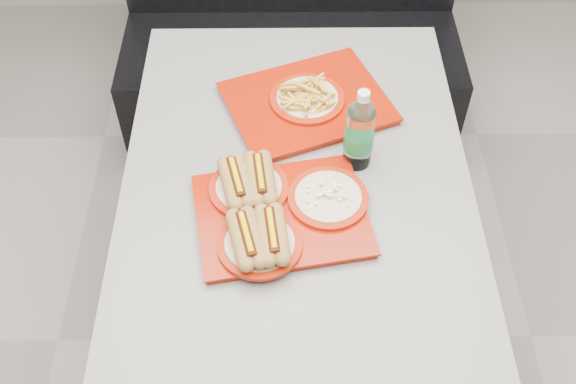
{
  "coord_description": "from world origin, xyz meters",
  "views": [
    {
      "loc": [
        -0.03,
        -1.07,
        2.06
      ],
      "look_at": [
        -0.02,
        -0.05,
        0.83
      ],
      "focal_mm": 42.0,
      "sensor_mm": 36.0,
      "label": 1
    }
  ],
  "objects_px": {
    "diner_table": "(297,237)",
    "tray_far": "(307,100)",
    "booth_bench": "(291,40)",
    "water_bottle": "(359,133)",
    "tray_near": "(274,211)"
  },
  "relations": [
    {
      "from": "tray_near",
      "to": "water_bottle",
      "type": "height_order",
      "value": "water_bottle"
    },
    {
      "from": "tray_far",
      "to": "water_bottle",
      "type": "xyz_separation_m",
      "value": [
        0.12,
        -0.21,
        0.08
      ]
    },
    {
      "from": "diner_table",
      "to": "tray_far",
      "type": "distance_m",
      "value": 0.39
    },
    {
      "from": "tray_near",
      "to": "tray_far",
      "type": "bearing_deg",
      "value": 77.14
    },
    {
      "from": "diner_table",
      "to": "tray_far",
      "type": "relative_size",
      "value": 2.7
    },
    {
      "from": "booth_bench",
      "to": "tray_near",
      "type": "xyz_separation_m",
      "value": [
        -0.06,
        -1.16,
        0.38
      ]
    },
    {
      "from": "diner_table",
      "to": "tray_far",
      "type": "bearing_deg",
      "value": 84.17
    },
    {
      "from": "tray_near",
      "to": "tray_far",
      "type": "distance_m",
      "value": 0.41
    },
    {
      "from": "booth_bench",
      "to": "tray_near",
      "type": "relative_size",
      "value": 2.93
    },
    {
      "from": "booth_bench",
      "to": "tray_near",
      "type": "distance_m",
      "value": 1.22
    },
    {
      "from": "water_bottle",
      "to": "diner_table",
      "type": "bearing_deg",
      "value": -141.84
    },
    {
      "from": "booth_bench",
      "to": "water_bottle",
      "type": "bearing_deg",
      "value": -80.74
    },
    {
      "from": "booth_bench",
      "to": "tray_far",
      "type": "xyz_separation_m",
      "value": [
        0.03,
        -0.76,
        0.37
      ]
    },
    {
      "from": "tray_far",
      "to": "diner_table",
      "type": "bearing_deg",
      "value": -95.83
    },
    {
      "from": "booth_bench",
      "to": "tray_near",
      "type": "height_order",
      "value": "booth_bench"
    }
  ]
}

